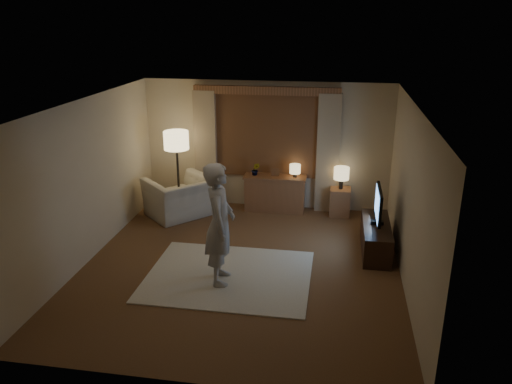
% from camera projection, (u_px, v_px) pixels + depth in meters
% --- Properties ---
extents(room, '(5.04, 5.54, 2.64)m').
position_uv_depth(room, '(246.00, 178.00, 8.04)').
color(room, brown).
rests_on(room, ground).
extents(rug, '(2.50, 2.00, 0.02)m').
position_uv_depth(rug, '(229.00, 276.00, 7.70)').
color(rug, beige).
rests_on(rug, floor).
extents(sideboard, '(1.20, 0.40, 0.70)m').
position_uv_depth(sideboard, '(275.00, 194.00, 10.20)').
color(sideboard, brown).
rests_on(sideboard, floor).
extents(picture_frame, '(0.16, 0.02, 0.20)m').
position_uv_depth(picture_frame, '(275.00, 173.00, 10.04)').
color(picture_frame, brown).
rests_on(picture_frame, sideboard).
extents(plant, '(0.17, 0.13, 0.30)m').
position_uv_depth(plant, '(256.00, 170.00, 10.09)').
color(plant, '#999999').
rests_on(plant, sideboard).
extents(table_lamp_sideboard, '(0.22, 0.22, 0.30)m').
position_uv_depth(table_lamp_sideboard, '(295.00, 169.00, 9.95)').
color(table_lamp_sideboard, black).
rests_on(table_lamp_sideboard, sideboard).
extents(floor_lamp, '(0.49, 0.49, 1.68)m').
position_uv_depth(floor_lamp, '(176.00, 145.00, 9.75)').
color(floor_lamp, black).
rests_on(floor_lamp, floor).
extents(armchair, '(1.58, 1.59, 0.78)m').
position_uv_depth(armchair, '(180.00, 197.00, 9.91)').
color(armchair, beige).
rests_on(armchair, floor).
extents(side_table, '(0.40, 0.40, 0.56)m').
position_uv_depth(side_table, '(340.00, 202.00, 9.97)').
color(side_table, brown).
rests_on(side_table, floor).
extents(table_lamp_side, '(0.30, 0.30, 0.44)m').
position_uv_depth(table_lamp_side, '(341.00, 174.00, 9.77)').
color(table_lamp_side, black).
rests_on(table_lamp_side, side_table).
extents(tv_stand, '(0.45, 1.40, 0.50)m').
position_uv_depth(tv_stand, '(376.00, 238.00, 8.44)').
color(tv_stand, black).
rests_on(tv_stand, floor).
extents(tv, '(0.21, 0.87, 0.63)m').
position_uv_depth(tv, '(379.00, 205.00, 8.24)').
color(tv, black).
rests_on(tv, tv_stand).
extents(person, '(0.53, 0.73, 1.85)m').
position_uv_depth(person, '(220.00, 224.00, 7.25)').
color(person, '#B4ADA6').
rests_on(person, rug).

